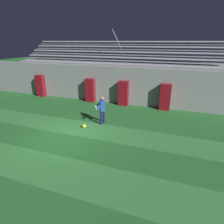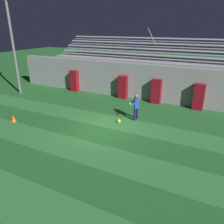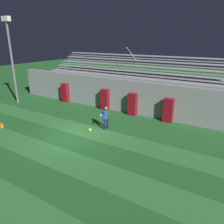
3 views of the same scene
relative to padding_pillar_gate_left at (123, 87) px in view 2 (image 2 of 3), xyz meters
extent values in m
plane|color=#236028|center=(1.38, -5.95, -0.92)|extent=(80.00, 80.00, 0.00)
cube|color=#337A38|center=(1.38, -11.95, -0.92)|extent=(28.00, 1.81, 0.01)
cube|color=#337A38|center=(1.38, -8.33, -0.92)|extent=(28.00, 1.81, 0.01)
cube|color=#337A38|center=(1.38, -4.70, -0.92)|extent=(28.00, 1.81, 0.01)
cube|color=gray|center=(1.38, 0.55, 0.48)|extent=(24.00, 0.60, 2.80)
cube|color=maroon|center=(0.00, 0.00, 0.00)|extent=(0.72, 0.44, 1.85)
cube|color=maroon|center=(2.76, 0.00, 0.00)|extent=(0.72, 0.44, 1.85)
cube|color=maroon|center=(-4.80, 0.00, 0.00)|extent=(0.72, 0.44, 1.85)
cube|color=maroon|center=(5.80, 0.00, 0.00)|extent=(0.72, 0.44, 1.85)
cube|color=gray|center=(1.38, 2.90, 0.53)|extent=(18.00, 3.90, 2.90)
cube|color=#A8AAB2|center=(1.38, 1.30, 2.03)|extent=(17.10, 0.36, 0.10)
cube|color=gray|center=(1.38, 1.10, 1.80)|extent=(17.10, 0.60, 0.04)
cube|color=#A8AAB2|center=(1.38, 2.00, 2.43)|extent=(17.10, 0.36, 0.10)
cube|color=gray|center=(1.38, 1.80, 2.20)|extent=(17.10, 0.60, 0.04)
cube|color=#A8AAB2|center=(1.38, 2.70, 2.83)|extent=(17.10, 0.36, 0.10)
cube|color=gray|center=(1.38, 2.50, 2.60)|extent=(17.10, 0.60, 0.04)
cube|color=#A8AAB2|center=(1.38, 3.40, 3.23)|extent=(17.10, 0.36, 0.10)
cube|color=gray|center=(1.38, 3.20, 3.00)|extent=(17.10, 0.60, 0.04)
cube|color=#A8AAB2|center=(1.38, 4.10, 3.63)|extent=(17.10, 0.36, 0.10)
cube|color=gray|center=(1.38, 3.90, 3.40)|extent=(17.10, 0.60, 0.04)
cylinder|color=#A8AAB2|center=(1.47, 2.45, 3.68)|extent=(0.06, 2.63, 1.65)
cylinder|color=slate|center=(-8.65, -2.77, 2.85)|extent=(0.20, 0.20, 7.55)
cylinder|color=#19194C|center=(2.54, -3.84, -0.51)|extent=(0.19, 0.19, 0.82)
cylinder|color=#19194C|center=(2.59, -3.55, -0.51)|extent=(0.19, 0.19, 0.82)
cube|color=#234CB2|center=(2.56, -3.69, 0.20)|extent=(0.41, 0.45, 0.60)
sphere|color=#A37556|center=(2.56, -3.69, 0.64)|extent=(0.22, 0.22, 0.22)
cylinder|color=#234CB2|center=(2.58, -3.97, 0.25)|extent=(0.45, 0.33, 0.37)
cylinder|color=#234CB2|center=(2.32, -3.56, 0.25)|extent=(0.45, 0.33, 0.37)
cube|color=silver|center=(2.38, -4.04, 0.12)|extent=(0.15, 0.15, 0.08)
cube|color=silver|center=(2.17, -3.70, 0.12)|extent=(0.15, 0.15, 0.08)
sphere|color=yellow|center=(1.82, -4.61, -0.81)|extent=(0.22, 0.22, 0.22)
cone|color=orange|center=(-4.07, -7.40, -0.71)|extent=(0.30, 0.30, 0.42)
cylinder|color=red|center=(-2.84, -1.08, -0.80)|extent=(0.07, 0.07, 0.24)
camera|label=1|loc=(6.50, -13.09, 3.68)|focal=30.00mm
camera|label=2|loc=(6.95, -15.70, 4.59)|focal=35.00mm
camera|label=3|loc=(10.50, -15.59, 5.22)|focal=35.00mm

